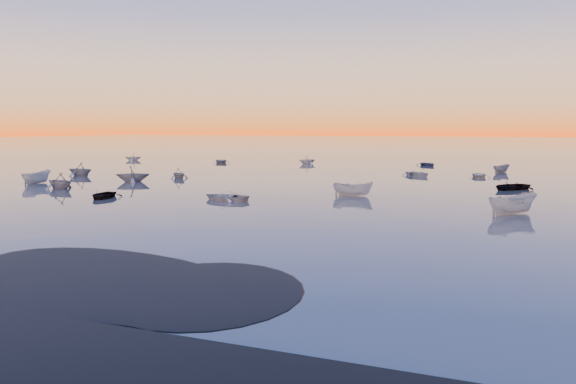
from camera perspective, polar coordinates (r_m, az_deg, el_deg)
The scene contains 3 objects.
ground at distance 119.73m, azimuth 11.74°, elevation 3.28°, with size 600.00×600.00×0.00m, color #655C54.
moored_fleet at distance 74.01m, azimuth 5.37°, elevation 1.41°, with size 124.00×58.00×1.20m, color #B8B9B4, non-canonical shape.
boat_near_center at distance 55.19m, azimuth 6.59°, elevation -0.38°, with size 3.94×1.67×1.36m, color #B8B9B4.
Camera 1 is at (20.73, -17.74, 6.67)m, focal length 35.00 mm.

